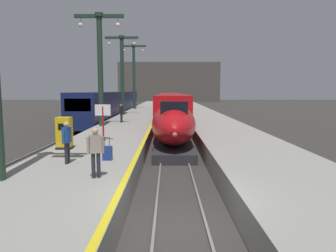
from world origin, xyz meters
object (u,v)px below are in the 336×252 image
highspeed_train_main (170,109)px  passenger_mid_platform (94,149)px  station_column_distant (132,71)px  ticket_machine_yellow (63,134)px  regional_train_adjacent (113,104)px  station_column_far (121,68)px  rolling_suitcase (106,153)px  departure_info_board (101,115)px  station_column_mid (98,59)px  passenger_near_edge (65,139)px  passenger_far_waiting (120,112)px

highspeed_train_main → passenger_mid_platform: size_ratio=23.09×
station_column_distant → ticket_machine_yellow: (0.35, -35.55, -5.38)m
regional_train_adjacent → station_column_far: 8.44m
ticket_machine_yellow → rolling_suitcase: bearing=-44.2°
departure_info_board → station_column_far: bearing=95.1°
highspeed_train_main → station_column_far: 8.16m
station_column_far → ticket_machine_yellow: 23.06m
station_column_mid → passenger_mid_platform: 16.47m
station_column_mid → ticket_machine_yellow: bearing=-88.1°
passenger_near_edge → passenger_mid_platform: bearing=-51.6°
passenger_far_waiting → rolling_suitcase: (1.75, -15.66, -0.69)m
station_column_distant → passenger_far_waiting: size_ratio=6.11×
station_column_far → station_column_distant: station_column_distant is taller
departure_info_board → station_column_mid: bearing=102.8°
highspeed_train_main → station_column_mid: bearing=-122.5°
station_column_mid → passenger_near_edge: bearing=-83.6°
station_column_distant → station_column_mid: bearing=-90.0°
passenger_near_edge → station_column_far: bearing=93.4°
passenger_mid_platform → departure_info_board: departure_info_board is taller
regional_train_adjacent → passenger_near_edge: (3.71, -32.42, -0.09)m
regional_train_adjacent → rolling_suitcase: regional_train_adjacent is taller
highspeed_train_main → station_column_distant: bearing=110.3°
station_column_far → departure_info_board: station_column_far is taller
station_column_far → station_column_distant: size_ratio=0.92×
station_column_distant → station_column_far: bearing=-90.0°
passenger_near_edge → passenger_far_waiting: (-0.27, 16.25, 0.00)m
passenger_mid_platform → departure_info_board: size_ratio=0.80×
highspeed_train_main → departure_info_board: highspeed_train_main is taller
station_column_distant → passenger_far_waiting: (1.25, -22.46, -5.13)m
station_column_distant → passenger_far_waiting: bearing=-86.8°
station_column_mid → regional_train_adjacent: bearing=96.6°
station_column_distant → passenger_near_edge: (1.51, -38.71, -5.13)m
regional_train_adjacent → passenger_near_edge: size_ratio=21.66×
passenger_near_edge → passenger_far_waiting: 16.26m
highspeed_train_main → station_column_far: bearing=153.5°
passenger_near_edge → ticket_machine_yellow: 3.38m
ticket_machine_yellow → passenger_near_edge: bearing=-69.9°
highspeed_train_main → station_column_far: station_column_far is taller
highspeed_train_main → passenger_far_waiting: bearing=-125.6°
highspeed_train_main → ticket_machine_yellow: bearing=-105.8°
station_column_distant → ticket_machine_yellow: bearing=-89.4°
station_column_far → regional_train_adjacent: bearing=108.1°
regional_train_adjacent → rolling_suitcase: (5.20, -31.83, -0.77)m
station_column_far → passenger_mid_platform: (3.13, -27.74, -4.68)m
passenger_mid_platform → station_column_mid: bearing=101.4°
highspeed_train_main → passenger_near_edge: 23.17m
rolling_suitcase → ticket_machine_yellow: size_ratio=0.61×
ticket_machine_yellow → passenger_mid_platform: bearing=-61.9°
station_column_mid → station_column_distant: station_column_distant is taller
passenger_near_edge → departure_info_board: departure_info_board is taller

